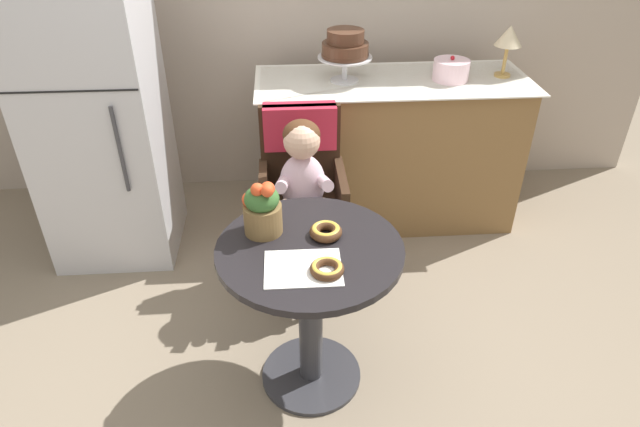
{
  "coord_description": "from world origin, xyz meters",
  "views": [
    {
      "loc": [
        -0.08,
        -1.67,
        1.96
      ],
      "look_at": [
        0.05,
        0.15,
        0.77
      ],
      "focal_mm": 30.89,
      "sensor_mm": 36.0,
      "label": 1
    }
  ],
  "objects_px": {
    "donut_mid": "(326,231)",
    "tiered_cake_stand": "(345,48)",
    "cafe_table": "(310,289)",
    "seated_child": "(303,181)",
    "refrigerator": "(96,110)",
    "donut_front": "(327,268)",
    "table_lamp": "(509,38)",
    "round_layer_cake": "(451,70)",
    "flower_vase": "(262,208)",
    "wicker_chair": "(302,172)"
  },
  "relations": [
    {
      "from": "donut_front",
      "to": "flower_vase",
      "type": "relative_size",
      "value": 0.52
    },
    {
      "from": "refrigerator",
      "to": "flower_vase",
      "type": "bearing_deg",
      "value": -48.36
    },
    {
      "from": "cafe_table",
      "to": "round_layer_cake",
      "type": "xyz_separation_m",
      "value": [
        0.87,
        1.27,
        0.45
      ]
    },
    {
      "from": "donut_mid",
      "to": "refrigerator",
      "type": "xyz_separation_m",
      "value": [
        -1.12,
        1.03,
        0.11
      ]
    },
    {
      "from": "donut_mid",
      "to": "tiered_cake_stand",
      "type": "distance_m",
      "value": 1.3
    },
    {
      "from": "table_lamp",
      "to": "seated_child",
      "type": "bearing_deg",
      "value": -148.18
    },
    {
      "from": "donut_front",
      "to": "round_layer_cake",
      "type": "height_order",
      "value": "round_layer_cake"
    },
    {
      "from": "seated_child",
      "to": "refrigerator",
      "type": "bearing_deg",
      "value": 153.65
    },
    {
      "from": "donut_mid",
      "to": "tiered_cake_stand",
      "type": "height_order",
      "value": "tiered_cake_stand"
    },
    {
      "from": "seated_child",
      "to": "donut_mid",
      "type": "relative_size",
      "value": 5.71
    },
    {
      "from": "cafe_table",
      "to": "seated_child",
      "type": "distance_m",
      "value": 0.6
    },
    {
      "from": "flower_vase",
      "to": "tiered_cake_stand",
      "type": "relative_size",
      "value": 0.79
    },
    {
      "from": "wicker_chair",
      "to": "table_lamp",
      "type": "bearing_deg",
      "value": 25.49
    },
    {
      "from": "table_lamp",
      "to": "donut_mid",
      "type": "bearing_deg",
      "value": -131.82
    },
    {
      "from": "donut_mid",
      "to": "flower_vase",
      "type": "bearing_deg",
      "value": 168.22
    },
    {
      "from": "seated_child",
      "to": "donut_mid",
      "type": "bearing_deg",
      "value": -82.7
    },
    {
      "from": "cafe_table",
      "to": "tiered_cake_stand",
      "type": "xyz_separation_m",
      "value": [
        0.27,
        1.3,
        0.58
      ]
    },
    {
      "from": "donut_mid",
      "to": "flower_vase",
      "type": "relative_size",
      "value": 0.54
    },
    {
      "from": "donut_mid",
      "to": "flower_vase",
      "type": "xyz_separation_m",
      "value": [
        -0.24,
        0.05,
        0.09
      ]
    },
    {
      "from": "wicker_chair",
      "to": "tiered_cake_stand",
      "type": "bearing_deg",
      "value": 63.85
    },
    {
      "from": "donut_front",
      "to": "donut_mid",
      "type": "height_order",
      "value": "donut_mid"
    },
    {
      "from": "donut_mid",
      "to": "refrigerator",
      "type": "distance_m",
      "value": 1.53
    },
    {
      "from": "donut_mid",
      "to": "tiered_cake_stand",
      "type": "relative_size",
      "value": 0.42
    },
    {
      "from": "cafe_table",
      "to": "table_lamp",
      "type": "xyz_separation_m",
      "value": [
        1.18,
        1.31,
        0.61
      ]
    },
    {
      "from": "round_layer_cake",
      "to": "seated_child",
      "type": "bearing_deg",
      "value": -141.24
    },
    {
      "from": "wicker_chair",
      "to": "flower_vase",
      "type": "relative_size",
      "value": 4.04
    },
    {
      "from": "round_layer_cake",
      "to": "cafe_table",
      "type": "bearing_deg",
      "value": -124.21
    },
    {
      "from": "seated_child",
      "to": "donut_front",
      "type": "relative_size",
      "value": 5.89
    },
    {
      "from": "cafe_table",
      "to": "wicker_chair",
      "type": "relative_size",
      "value": 0.75
    },
    {
      "from": "cafe_table",
      "to": "tiered_cake_stand",
      "type": "distance_m",
      "value": 1.45
    },
    {
      "from": "flower_vase",
      "to": "tiered_cake_stand",
      "type": "bearing_deg",
      "value": 69.31
    },
    {
      "from": "seated_child",
      "to": "table_lamp",
      "type": "bearing_deg",
      "value": 31.82
    },
    {
      "from": "round_layer_cake",
      "to": "table_lamp",
      "type": "bearing_deg",
      "value": 6.81
    },
    {
      "from": "tiered_cake_stand",
      "to": "cafe_table",
      "type": "bearing_deg",
      "value": -101.79
    },
    {
      "from": "donut_mid",
      "to": "tiered_cake_stand",
      "type": "bearing_deg",
      "value": 80.57
    },
    {
      "from": "cafe_table",
      "to": "flower_vase",
      "type": "relative_size",
      "value": 3.05
    },
    {
      "from": "table_lamp",
      "to": "refrigerator",
      "type": "xyz_separation_m",
      "value": [
        -2.23,
        -0.21,
        -0.27
      ]
    },
    {
      "from": "tiered_cake_stand",
      "to": "donut_front",
      "type": "bearing_deg",
      "value": -98.55
    },
    {
      "from": "cafe_table",
      "to": "flower_vase",
      "type": "height_order",
      "value": "flower_vase"
    },
    {
      "from": "donut_front",
      "to": "flower_vase",
      "type": "distance_m",
      "value": 0.37
    },
    {
      "from": "cafe_table",
      "to": "table_lamp",
      "type": "relative_size",
      "value": 2.53
    },
    {
      "from": "cafe_table",
      "to": "flower_vase",
      "type": "bearing_deg",
      "value": 146.46
    },
    {
      "from": "flower_vase",
      "to": "refrigerator",
      "type": "distance_m",
      "value": 1.32
    },
    {
      "from": "donut_front",
      "to": "round_layer_cake",
      "type": "relative_size",
      "value": 0.61
    },
    {
      "from": "donut_front",
      "to": "donut_mid",
      "type": "xyz_separation_m",
      "value": [
        0.01,
        0.22,
        0.0
      ]
    },
    {
      "from": "cafe_table",
      "to": "donut_front",
      "type": "xyz_separation_m",
      "value": [
        0.05,
        -0.16,
        0.23
      ]
    },
    {
      "from": "wicker_chair",
      "to": "table_lamp",
      "type": "height_order",
      "value": "table_lamp"
    },
    {
      "from": "round_layer_cake",
      "to": "table_lamp",
      "type": "height_order",
      "value": "table_lamp"
    },
    {
      "from": "donut_front",
      "to": "refrigerator",
      "type": "bearing_deg",
      "value": 131.22
    },
    {
      "from": "table_lamp",
      "to": "donut_front",
      "type": "bearing_deg",
      "value": -127.52
    }
  ]
}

